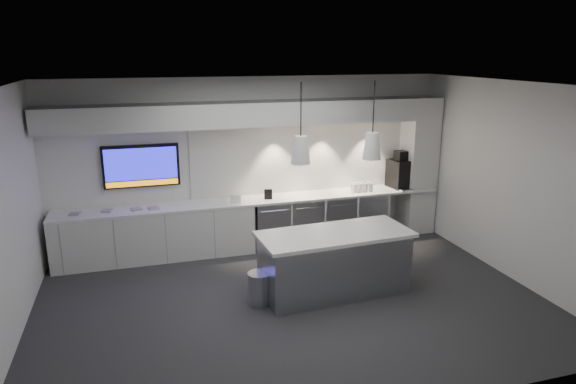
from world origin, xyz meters
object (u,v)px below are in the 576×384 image
object	(u,v)px
coffee_machine	(400,172)
island	(334,262)
wall_tv	(141,166)
bin	(259,288)

from	to	relation	value
coffee_machine	island	bearing A→B (deg)	-143.65
wall_tv	island	size ratio (longest dim) A/B	0.56
bin	coffee_machine	bearing A→B (deg)	32.95
island	coffee_machine	world-z (taller)	coffee_machine
wall_tv	island	xyz separation A→B (m)	(2.57, -2.34, -1.09)
wall_tv	island	bearing A→B (deg)	-42.38
bin	coffee_machine	xyz separation A→B (m)	(3.28, 2.13, 0.96)
coffee_machine	bin	bearing A→B (deg)	-154.82
wall_tv	bin	xyz separation A→B (m)	(1.44, -2.37, -1.33)
wall_tv	coffee_machine	size ratio (longest dim) A/B	1.78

